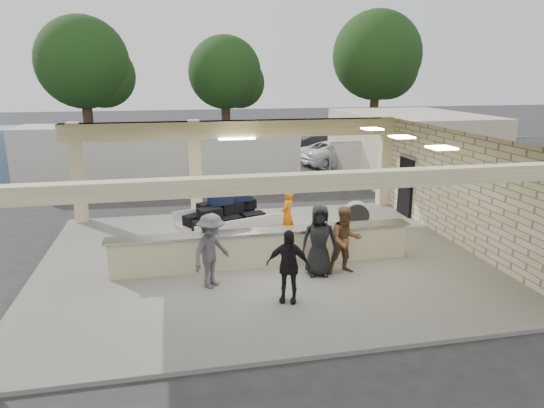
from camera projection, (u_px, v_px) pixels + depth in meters
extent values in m
plane|color=#29292B|center=(260.00, 261.00, 13.66)|extent=(120.00, 120.00, 0.00)
cube|color=slate|center=(260.00, 260.00, 13.65)|extent=(12.00, 10.00, 0.10)
cube|color=tan|center=(260.00, 137.00, 12.75)|extent=(12.00, 10.00, 0.02)
cube|color=beige|center=(459.00, 191.00, 14.38)|extent=(0.02, 10.00, 3.50)
cube|color=black|center=(405.00, 187.00, 17.55)|extent=(0.10, 0.95, 2.10)
cube|color=tan|center=(236.00, 129.00, 17.32)|extent=(12.00, 0.50, 0.60)
cube|color=tan|center=(311.00, 182.00, 8.20)|extent=(12.00, 0.30, 0.30)
cube|color=tan|center=(78.00, 174.00, 16.60)|extent=(0.40, 0.40, 3.50)
cube|color=tan|center=(195.00, 169.00, 17.39)|extent=(0.40, 0.40, 3.50)
cube|color=tan|center=(384.00, 162.00, 18.86)|extent=(0.40, 0.40, 3.50)
cube|color=white|center=(237.00, 139.00, 17.16)|extent=(1.30, 0.12, 0.06)
cube|color=#FFEABF|center=(372.00, 129.00, 14.92)|extent=(0.55, 0.55, 0.04)
cube|color=#FFEABF|center=(402.00, 137.00, 13.03)|extent=(0.55, 0.55, 0.04)
cube|color=#FFEABF|center=(441.00, 148.00, 11.14)|extent=(0.55, 0.55, 0.04)
cube|color=beige|center=(264.00, 249.00, 13.04)|extent=(8.00, 0.50, 0.90)
cube|color=#B7B7BC|center=(264.00, 231.00, 12.91)|extent=(8.20, 0.58, 0.06)
cube|color=silver|center=(228.00, 225.00, 14.40)|extent=(3.19, 2.50, 0.13)
cylinder|color=black|center=(202.00, 252.00, 13.46)|extent=(0.27, 0.47, 0.45)
cylinder|color=black|center=(186.00, 239.00, 14.47)|extent=(0.27, 0.47, 0.45)
cylinder|color=black|center=(271.00, 238.00, 14.57)|extent=(0.27, 0.47, 0.45)
cylinder|color=black|center=(251.00, 228.00, 15.58)|extent=(0.27, 0.47, 0.45)
cube|color=silver|center=(216.00, 211.00, 15.04)|extent=(2.65, 0.97, 0.33)
cube|color=silver|center=(241.00, 225.00, 13.65)|extent=(2.65, 0.97, 0.33)
cube|color=black|center=(205.00, 226.00, 13.63)|extent=(0.75, 0.61, 0.29)
cube|color=black|center=(230.00, 221.00, 14.01)|extent=(0.75, 0.61, 0.29)
cube|color=black|center=(253.00, 217.00, 14.40)|extent=(0.75, 0.61, 0.29)
cube|color=black|center=(195.00, 220.00, 14.18)|extent=(0.75, 0.61, 0.29)
cube|color=black|center=(220.00, 216.00, 14.57)|extent=(0.75, 0.61, 0.29)
cube|color=black|center=(243.00, 212.00, 14.96)|extent=(0.75, 0.61, 0.29)
cube|color=black|center=(210.00, 213.00, 13.75)|extent=(0.75, 0.61, 0.29)
cube|color=black|center=(231.00, 208.00, 14.32)|extent=(0.75, 0.61, 0.29)
cube|color=black|center=(244.00, 203.00, 14.79)|extent=(0.75, 0.61, 0.29)
cube|color=black|center=(209.00, 208.00, 14.32)|extent=(0.75, 0.61, 0.29)
cube|color=black|center=(220.00, 199.00, 14.08)|extent=(0.75, 0.61, 0.29)
cube|color=black|center=(239.00, 196.00, 14.50)|extent=(0.75, 0.61, 0.29)
cylinder|color=silver|center=(356.00, 215.00, 15.86)|extent=(0.93, 0.47, 0.89)
cylinder|color=black|center=(356.00, 215.00, 15.86)|extent=(0.84, 0.48, 0.79)
cube|color=silver|center=(347.00, 227.00, 15.91)|extent=(0.06, 0.49, 0.30)
cube|color=silver|center=(364.00, 226.00, 16.02)|extent=(0.06, 0.49, 0.30)
imported|color=orange|center=(287.00, 215.00, 14.91)|extent=(0.61, 0.66, 1.60)
imported|color=brown|center=(345.00, 240.00, 12.41)|extent=(0.87, 0.38, 1.78)
imported|color=black|center=(288.00, 266.00, 10.86)|extent=(1.06, 0.71, 1.70)
imported|color=#4A4A4F|center=(211.00, 251.00, 11.59)|extent=(1.12, 1.15, 1.84)
imported|color=black|center=(319.00, 240.00, 12.29)|extent=(0.95, 0.51, 1.85)
imported|color=white|center=(340.00, 153.00, 27.88)|extent=(5.35, 3.60, 1.40)
imported|color=white|center=(421.00, 153.00, 27.69)|extent=(4.75, 2.04, 1.47)
imported|color=black|center=(338.00, 147.00, 29.43)|extent=(4.84, 4.26, 1.60)
cube|color=beige|center=(162.00, 154.00, 23.00)|extent=(13.03, 3.43, 2.79)
cylinder|color=gray|center=(330.00, 164.00, 22.89)|extent=(0.06, 0.06, 2.00)
cylinder|color=gray|center=(370.00, 162.00, 23.28)|extent=(0.06, 0.06, 2.00)
cylinder|color=gray|center=(408.00, 161.00, 23.67)|extent=(0.06, 0.06, 2.00)
cylinder|color=gray|center=(445.00, 159.00, 24.06)|extent=(0.06, 0.06, 2.00)
cylinder|color=gray|center=(481.00, 158.00, 24.45)|extent=(0.06, 0.06, 2.00)
cylinder|color=gray|center=(516.00, 156.00, 24.84)|extent=(0.06, 0.06, 2.00)
cube|color=gray|center=(445.00, 159.00, 24.06)|extent=(12.00, 0.02, 2.00)
cylinder|color=gray|center=(447.00, 139.00, 23.80)|extent=(12.00, 0.05, 0.05)
cylinder|color=#382619|center=(88.00, 115.00, 34.19)|extent=(0.70, 0.70, 4.50)
sphere|color=black|center=(83.00, 62.00, 33.26)|extent=(6.30, 6.30, 6.30)
sphere|color=black|center=(103.00, 76.00, 34.29)|extent=(4.50, 4.50, 4.50)
cylinder|color=#382619|center=(226.00, 114.00, 38.11)|extent=(0.70, 0.70, 4.00)
sphere|color=black|center=(225.00, 72.00, 37.27)|extent=(5.60, 5.60, 5.60)
sphere|color=black|center=(239.00, 83.00, 38.28)|extent=(4.00, 4.00, 4.00)
cylinder|color=#382619|center=(374.00, 107.00, 39.38)|extent=(0.70, 0.70, 5.00)
sphere|color=black|center=(377.00, 55.00, 38.34)|extent=(7.00, 7.00, 7.00)
sphere|color=black|center=(387.00, 68.00, 39.40)|extent=(5.00, 5.00, 5.00)
cube|color=beige|center=(409.00, 145.00, 24.55)|extent=(6.00, 8.00, 3.20)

